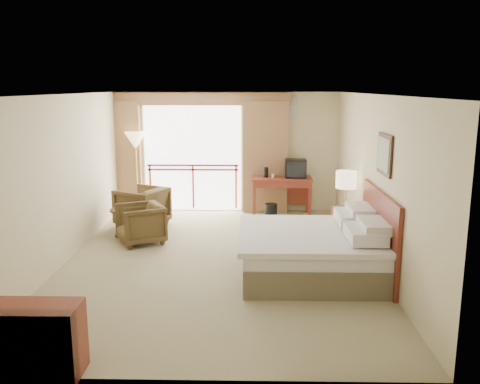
{
  "coord_description": "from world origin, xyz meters",
  "views": [
    {
      "loc": [
        0.52,
        -7.98,
        2.83
      ],
      "look_at": [
        0.35,
        0.4,
        1.07
      ],
      "focal_mm": 38.0,
      "sensor_mm": 36.0,
      "label": 1
    }
  ],
  "objects_px": {
    "dresser": "(25,340)",
    "table_lamp": "(346,180)",
    "tv": "(296,169)",
    "side_table": "(123,218)",
    "bed": "(314,251)",
    "armchair_near": "(141,243)",
    "nightstand": "(345,226)",
    "desk": "(281,185)",
    "wastebasket": "(271,211)",
    "floor_lamp": "(135,144)",
    "armchair_far": "(143,226)"
  },
  "relations": [
    {
      "from": "tv",
      "to": "dresser",
      "type": "xyz_separation_m",
      "value": [
        -3.21,
        -6.44,
        -0.69
      ]
    },
    {
      "from": "bed",
      "to": "armchair_far",
      "type": "relative_size",
      "value": 2.4
    },
    {
      "from": "nightstand",
      "to": "tv",
      "type": "height_order",
      "value": "tv"
    },
    {
      "from": "dresser",
      "to": "table_lamp",
      "type": "bearing_deg",
      "value": 49.27
    },
    {
      "from": "tv",
      "to": "floor_lamp",
      "type": "height_order",
      "value": "floor_lamp"
    },
    {
      "from": "desk",
      "to": "dresser",
      "type": "distance_m",
      "value": 7.13
    },
    {
      "from": "tv",
      "to": "armchair_near",
      "type": "xyz_separation_m",
      "value": [
        -3.0,
        -2.09,
        -1.06
      ]
    },
    {
      "from": "wastebasket",
      "to": "armchair_far",
      "type": "relative_size",
      "value": 0.37
    },
    {
      "from": "desk",
      "to": "table_lamp",
      "type": "bearing_deg",
      "value": -62.05
    },
    {
      "from": "table_lamp",
      "to": "dresser",
      "type": "relative_size",
      "value": 0.6
    },
    {
      "from": "table_lamp",
      "to": "tv",
      "type": "height_order",
      "value": "table_lamp"
    },
    {
      "from": "wastebasket",
      "to": "tv",
      "type": "bearing_deg",
      "value": 29.55
    },
    {
      "from": "armchair_far",
      "to": "floor_lamp",
      "type": "height_order",
      "value": "floor_lamp"
    },
    {
      "from": "wastebasket",
      "to": "side_table",
      "type": "bearing_deg",
      "value": -154.71
    },
    {
      "from": "desk",
      "to": "wastebasket",
      "type": "height_order",
      "value": "desk"
    },
    {
      "from": "table_lamp",
      "to": "nightstand",
      "type": "bearing_deg",
      "value": -90.0
    },
    {
      "from": "bed",
      "to": "side_table",
      "type": "height_order",
      "value": "bed"
    },
    {
      "from": "side_table",
      "to": "dresser",
      "type": "relative_size",
      "value": 0.48
    },
    {
      "from": "wastebasket",
      "to": "floor_lamp",
      "type": "relative_size",
      "value": 0.18
    },
    {
      "from": "floor_lamp",
      "to": "dresser",
      "type": "xyz_separation_m",
      "value": [
        0.33,
        -6.58,
        -1.21
      ]
    },
    {
      "from": "desk",
      "to": "bed",
      "type": "bearing_deg",
      "value": -84.12
    },
    {
      "from": "bed",
      "to": "armchair_near",
      "type": "height_order",
      "value": "bed"
    },
    {
      "from": "wastebasket",
      "to": "floor_lamp",
      "type": "distance_m",
      "value": 3.34
    },
    {
      "from": "side_table",
      "to": "dresser",
      "type": "height_order",
      "value": "dresser"
    },
    {
      "from": "table_lamp",
      "to": "dresser",
      "type": "distance_m",
      "value": 5.99
    },
    {
      "from": "desk",
      "to": "armchair_far",
      "type": "bearing_deg",
      "value": -159.76
    },
    {
      "from": "nightstand",
      "to": "dresser",
      "type": "relative_size",
      "value": 0.6
    },
    {
      "from": "desk",
      "to": "floor_lamp",
      "type": "relative_size",
      "value": 0.71
    },
    {
      "from": "floor_lamp",
      "to": "bed",
      "type": "bearing_deg",
      "value": -46.81
    },
    {
      "from": "desk",
      "to": "tv",
      "type": "height_order",
      "value": "tv"
    },
    {
      "from": "nightstand",
      "to": "table_lamp",
      "type": "relative_size",
      "value": 1.0
    },
    {
      "from": "bed",
      "to": "tv",
      "type": "xyz_separation_m",
      "value": [
        0.01,
        3.61,
        0.68
      ]
    },
    {
      "from": "bed",
      "to": "floor_lamp",
      "type": "bearing_deg",
      "value": 133.19
    },
    {
      "from": "desk",
      "to": "armchair_near",
      "type": "xyz_separation_m",
      "value": [
        -2.7,
        -2.15,
        -0.67
      ]
    },
    {
      "from": "nightstand",
      "to": "tv",
      "type": "xyz_separation_m",
      "value": [
        -0.73,
        2.05,
        0.73
      ]
    },
    {
      "from": "armchair_near",
      "to": "nightstand",
      "type": "bearing_deg",
      "value": 63.45
    },
    {
      "from": "desk",
      "to": "floor_lamp",
      "type": "bearing_deg",
      "value": -179.92
    },
    {
      "from": "bed",
      "to": "armchair_far",
      "type": "height_order",
      "value": "bed"
    },
    {
      "from": "bed",
      "to": "desk",
      "type": "xyz_separation_m",
      "value": [
        -0.29,
        3.68,
        0.29
      ]
    },
    {
      "from": "desk",
      "to": "tv",
      "type": "relative_size",
      "value": 2.94
    },
    {
      "from": "tv",
      "to": "side_table",
      "type": "distance_m",
      "value": 3.87
    },
    {
      "from": "bed",
      "to": "tv",
      "type": "height_order",
      "value": "tv"
    },
    {
      "from": "side_table",
      "to": "floor_lamp",
      "type": "bearing_deg",
      "value": 93.7
    },
    {
      "from": "nightstand",
      "to": "side_table",
      "type": "xyz_separation_m",
      "value": [
        -4.15,
        0.39,
        0.03
      ]
    },
    {
      "from": "armchair_near",
      "to": "floor_lamp",
      "type": "xyz_separation_m",
      "value": [
        -0.54,
        2.23,
        1.58
      ]
    },
    {
      "from": "nightstand",
      "to": "wastebasket",
      "type": "bearing_deg",
      "value": 126.66
    },
    {
      "from": "bed",
      "to": "side_table",
      "type": "distance_m",
      "value": 3.92
    },
    {
      "from": "desk",
      "to": "floor_lamp",
      "type": "height_order",
      "value": "floor_lamp"
    },
    {
      "from": "side_table",
      "to": "floor_lamp",
      "type": "distance_m",
      "value": 2.18
    },
    {
      "from": "nightstand",
      "to": "tv",
      "type": "relative_size",
      "value": 1.47
    }
  ]
}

